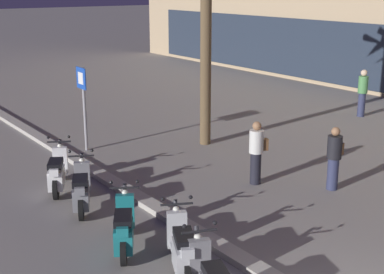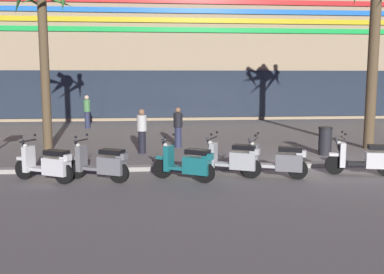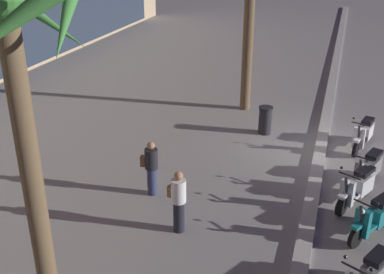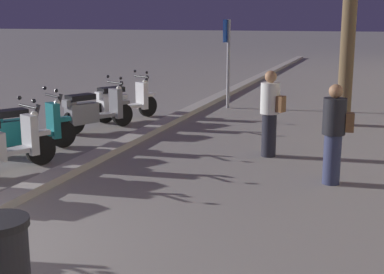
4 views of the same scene
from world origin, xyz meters
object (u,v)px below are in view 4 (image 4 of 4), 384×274
scooter_white_lead_nearest (122,102)px  scooter_teal_far_back (25,129)px  pedestrian_window_shopping (270,112)px  crossing_sign (228,53)px  pedestrian_by_palm_tree (334,132)px  scooter_grey_last_in_row (93,111)px

scooter_white_lead_nearest → scooter_teal_far_back: same height
scooter_white_lead_nearest → scooter_teal_far_back: size_ratio=1.07×
pedestrian_window_shopping → crossing_sign: bearing=-156.6°
pedestrian_by_palm_tree → scooter_white_lead_nearest: bearing=-124.6°
scooter_white_lead_nearest → pedestrian_window_shopping: (2.30, 4.05, 0.36)m
scooter_grey_last_in_row → scooter_teal_far_back: 2.18m
scooter_white_lead_nearest → pedestrian_by_palm_tree: size_ratio=1.08×
scooter_white_lead_nearest → scooter_grey_last_in_row: bearing=-1.4°
pedestrian_window_shopping → pedestrian_by_palm_tree: bearing=42.4°
pedestrian_by_palm_tree → pedestrian_window_shopping: bearing=-137.6°
scooter_white_lead_nearest → pedestrian_window_shopping: size_ratio=1.06×
crossing_sign → pedestrian_by_palm_tree: bearing=28.1°
scooter_grey_last_in_row → pedestrian_by_palm_tree: size_ratio=1.11×
crossing_sign → pedestrian_by_palm_tree: size_ratio=1.60×
scooter_grey_last_in_row → pedestrian_by_palm_tree: bearing=66.8°
scooter_teal_far_back → pedestrian_by_palm_tree: pedestrian_by_palm_tree is taller
scooter_teal_far_back → pedestrian_by_palm_tree: (0.09, 5.47, 0.33)m
scooter_teal_far_back → crossing_sign: 6.59m
scooter_grey_last_in_row → scooter_teal_far_back: same height
scooter_white_lead_nearest → pedestrian_by_palm_tree: pedestrian_by_palm_tree is taller
scooter_white_lead_nearest → crossing_sign: crossing_sign is taller
scooter_white_lead_nearest → pedestrian_window_shopping: bearing=60.4°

